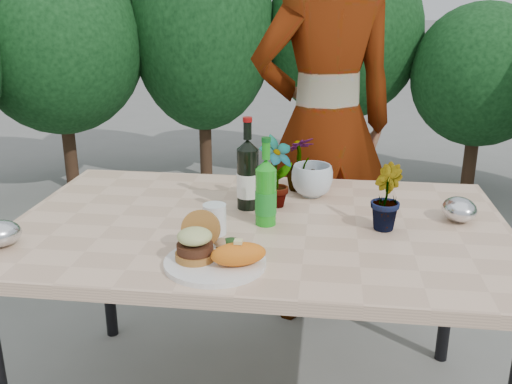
# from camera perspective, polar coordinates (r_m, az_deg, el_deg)

# --- Properties ---
(patio_table) EXTENTS (1.60, 1.00, 0.75)m
(patio_table) POSITION_cam_1_polar(r_m,az_deg,el_deg) (1.88, 0.32, -4.63)
(patio_table) COLOR beige
(patio_table) RESTS_ON ground
(shrub_hedge) EXTENTS (6.75, 5.00, 2.02)m
(shrub_hedge) POSITION_cam_1_polar(r_m,az_deg,el_deg) (3.42, 5.54, 12.40)
(shrub_hedge) COLOR #382316
(shrub_hedge) RESTS_ON ground
(dinner_plate) EXTENTS (0.28, 0.28, 0.01)m
(dinner_plate) POSITION_cam_1_polar(r_m,az_deg,el_deg) (1.57, -4.10, -7.04)
(dinner_plate) COLOR white
(dinner_plate) RESTS_ON patio_table
(burger_stack) EXTENTS (0.11, 0.16, 0.11)m
(burger_stack) POSITION_cam_1_polar(r_m,az_deg,el_deg) (1.58, -5.98, -4.87)
(burger_stack) COLOR #B7722D
(burger_stack) RESTS_ON dinner_plate
(sweet_potato) EXTENTS (0.17, 0.12, 0.06)m
(sweet_potato) POSITION_cam_1_polar(r_m,az_deg,el_deg) (1.52, -1.76, -6.22)
(sweet_potato) COLOR orange
(sweet_potato) RESTS_ON dinner_plate
(grilled_veg) EXTENTS (0.08, 0.05, 0.03)m
(grilled_veg) POSITION_cam_1_polar(r_m,az_deg,el_deg) (1.64, -2.88, -5.05)
(grilled_veg) COLOR olive
(grilled_veg) RESTS_ON dinner_plate
(wine_bottle) EXTENTS (0.08, 0.08, 0.32)m
(wine_bottle) POSITION_cam_1_polar(r_m,az_deg,el_deg) (1.94, -0.83, 1.66)
(wine_bottle) COLOR black
(wine_bottle) RESTS_ON patio_table
(sparkling_water) EXTENTS (0.07, 0.07, 0.29)m
(sparkling_water) POSITION_cam_1_polar(r_m,az_deg,el_deg) (1.81, 0.99, -0.13)
(sparkling_water) COLOR #1B991C
(sparkling_water) RESTS_ON patio_table
(plastic_cup) EXTENTS (0.07, 0.07, 0.09)m
(plastic_cup) POSITION_cam_1_polar(r_m,az_deg,el_deg) (1.76, -4.15, -2.73)
(plastic_cup) COLOR white
(plastic_cup) RESTS_ON patio_table
(seedling_left) EXTENTS (0.16, 0.16, 0.25)m
(seedling_left) POSITION_cam_1_polar(r_m,az_deg,el_deg) (1.95, 2.07, 1.99)
(seedling_left) COLOR #275D1F
(seedling_left) RESTS_ON patio_table
(seedling_mid) EXTENTS (0.11, 0.13, 0.21)m
(seedling_mid) POSITION_cam_1_polar(r_m,az_deg,el_deg) (1.82, 12.76, -0.49)
(seedling_mid) COLOR #265E20
(seedling_mid) RESTS_ON patio_table
(seedling_right) EXTENTS (0.16, 0.16, 0.20)m
(seedling_right) POSITION_cam_1_polar(r_m,az_deg,el_deg) (2.15, 4.44, 2.86)
(seedling_right) COLOR #2B581E
(seedling_right) RESTS_ON patio_table
(blue_bowl) EXTENTS (0.16, 0.16, 0.12)m
(blue_bowl) POSITION_cam_1_polar(r_m,az_deg,el_deg) (2.09, 5.63, 1.15)
(blue_bowl) COLOR silver
(blue_bowl) RESTS_ON patio_table
(foil_packet_right) EXTENTS (0.13, 0.15, 0.08)m
(foil_packet_right) POSITION_cam_1_polar(r_m,az_deg,el_deg) (1.97, 19.66, -1.65)
(foil_packet_right) COLOR silver
(foil_packet_right) RESTS_ON patio_table
(person) EXTENTS (0.77, 0.63, 1.81)m
(person) POSITION_cam_1_polar(r_m,az_deg,el_deg) (2.53, 6.92, 6.52)
(person) COLOR #A17450
(person) RESTS_ON ground
(terracotta_pot) EXTENTS (0.17, 0.17, 0.14)m
(terracotta_pot) POSITION_cam_1_polar(r_m,az_deg,el_deg) (4.34, -14.86, -0.21)
(terracotta_pot) COLOR #AD542C
(terracotta_pot) RESTS_ON ground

